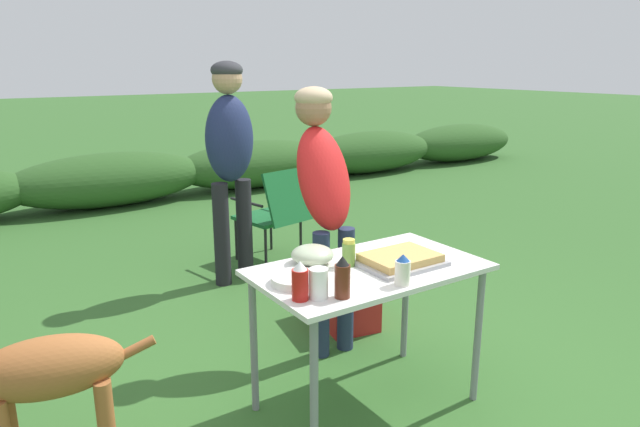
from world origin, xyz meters
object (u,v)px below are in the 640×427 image
(standing_person_in_red_jacket, at_px, (230,150))
(dog, at_px, (36,378))
(food_tray, at_px, (400,260))
(paper_cup_stack, at_px, (319,283))
(mixing_bowl, at_px, (312,255))
(camp_chair_green_behind_table, at_px, (276,210))
(cooler_box, at_px, (344,298))
(standing_person_in_navy_coat, at_px, (324,186))
(plate_stack, at_px, (296,280))
(mayo_bottle, at_px, (403,270))
(bbq_sauce_bottle, at_px, (342,278))
(ketchup_bottle, at_px, (300,281))
(folding_table, at_px, (369,282))
(relish_jar, at_px, (349,253))

(standing_person_in_red_jacket, xyz_separation_m, dog, (-1.62, -1.67, -0.55))
(food_tray, bearing_deg, paper_cup_stack, -167.95)
(food_tray, height_order, mixing_bowl, mixing_bowl)
(mixing_bowl, distance_m, camp_chair_green_behind_table, 2.13)
(cooler_box, bearing_deg, camp_chair_green_behind_table, 1.56)
(standing_person_in_navy_coat, height_order, dog, standing_person_in_navy_coat)
(plate_stack, relative_size, mayo_bottle, 1.60)
(bbq_sauce_bottle, relative_size, camp_chair_green_behind_table, 0.22)
(mayo_bottle, bearing_deg, ketchup_bottle, 166.77)
(standing_person_in_red_jacket, bearing_deg, standing_person_in_navy_coat, -99.42)
(paper_cup_stack, xyz_separation_m, dog, (-1.04, 0.43, -0.31))
(standing_person_in_navy_coat, xyz_separation_m, cooler_box, (0.28, 0.18, -0.83))
(standing_person_in_red_jacket, bearing_deg, mayo_bottle, -104.58)
(dog, bearing_deg, bbq_sauce_bottle, -101.91)
(mayo_bottle, bearing_deg, folding_table, 85.82)
(paper_cup_stack, height_order, bbq_sauce_bottle, bbq_sauce_bottle)
(food_tray, xyz_separation_m, relish_jar, (-0.21, 0.13, 0.04))
(mixing_bowl, bearing_deg, plate_stack, -138.22)
(bbq_sauce_bottle, bearing_deg, standing_person_in_red_jacket, 76.93)
(dog, relative_size, camp_chair_green_behind_table, 1.06)
(food_tray, bearing_deg, plate_stack, 172.29)
(mayo_bottle, distance_m, camp_chair_green_behind_table, 2.49)
(mixing_bowl, xyz_separation_m, relish_jar, (0.13, -0.12, 0.02))
(mayo_bottle, bearing_deg, dog, 160.31)
(standing_person_in_red_jacket, bearing_deg, folding_table, -104.71)
(food_tray, bearing_deg, relish_jar, 148.53)
(cooler_box, bearing_deg, plate_stack, 144.59)
(plate_stack, xyz_separation_m, standing_person_in_red_jacket, (0.58, 1.91, 0.29))
(standing_person_in_navy_coat, xyz_separation_m, camp_chair_green_behind_table, (0.49, 1.45, -0.53))
(mayo_bottle, bearing_deg, bbq_sauce_bottle, 173.91)
(cooler_box, bearing_deg, mayo_bottle, 167.10)
(plate_stack, distance_m, cooler_box, 1.33)
(standing_person_in_red_jacket, xyz_separation_m, cooler_box, (0.28, -1.09, -0.88))
(folding_table, relative_size, relish_jar, 8.29)
(relish_jar, height_order, cooler_box, relish_jar)
(bbq_sauce_bottle, height_order, camp_chair_green_behind_table, bbq_sauce_bottle)
(food_tray, height_order, relish_jar, relish_jar)
(mayo_bottle, bearing_deg, standing_person_in_navy_coat, 77.80)
(paper_cup_stack, xyz_separation_m, standing_person_in_navy_coat, (0.58, 0.83, 0.19))
(bbq_sauce_bottle, bearing_deg, mixing_bowl, 73.92)
(food_tray, bearing_deg, camp_chair_green_behind_table, 76.38)
(paper_cup_stack, relative_size, dog, 0.15)
(folding_table, bearing_deg, camp_chair_green_behind_table, 72.45)
(standing_person_in_navy_coat, bearing_deg, mayo_bottle, -99.25)
(mixing_bowl, bearing_deg, dog, 177.14)
(mixing_bowl, bearing_deg, bbq_sauce_bottle, -106.08)
(bbq_sauce_bottle, distance_m, dog, 1.26)
(folding_table, height_order, paper_cup_stack, paper_cup_stack)
(bbq_sauce_bottle, height_order, standing_person_in_navy_coat, standing_person_in_navy_coat)
(camp_chair_green_behind_table, bearing_deg, standing_person_in_red_jacket, -171.03)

